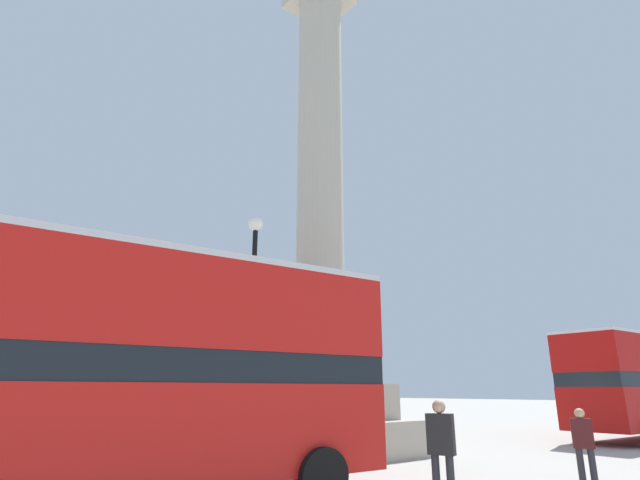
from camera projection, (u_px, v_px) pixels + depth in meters
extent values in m
plane|color=#ADA89E|center=(320.00, 456.00, 15.70)|extent=(200.00, 200.00, 0.00)
cube|color=#ADA593|center=(320.00, 437.00, 15.85)|extent=(5.06, 5.06, 1.09)
cube|color=#ADA593|center=(320.00, 402.00, 16.17)|extent=(3.64, 3.64, 1.09)
cylinder|color=#ADA593|center=(320.00, 172.00, 18.52)|extent=(1.70, 1.70, 15.16)
cube|color=silver|center=(638.00, 339.00, 22.29)|extent=(10.71, 3.11, 0.12)
cylinder|color=black|center=(580.00, 429.00, 20.11)|extent=(1.01, 0.35, 1.00)
cube|color=red|center=(97.00, 434.00, 8.14)|extent=(10.49, 3.34, 1.59)
cube|color=black|center=(106.00, 366.00, 8.45)|extent=(10.48, 3.29, 0.55)
cube|color=red|center=(113.00, 303.00, 8.76)|extent=(10.49, 3.34, 1.60)
cube|color=silver|center=(119.00, 256.00, 9.01)|extent=(10.49, 3.34, 0.12)
cylinder|color=black|center=(258.00, 461.00, 10.83)|extent=(1.02, 0.39, 1.00)
cylinder|color=black|center=(322.00, 477.00, 8.89)|extent=(1.02, 0.39, 1.00)
cone|color=brown|center=(43.00, 297.00, 14.76)|extent=(1.15, 0.99, 1.09)
cylinder|color=brown|center=(6.00, 279.00, 14.74)|extent=(0.36, 0.36, 0.90)
sphere|color=brown|center=(9.00, 259.00, 14.91)|extent=(0.28, 0.28, 0.28)
cylinder|color=brown|center=(25.00, 349.00, 14.54)|extent=(0.20, 0.20, 1.04)
cylinder|color=brown|center=(17.00, 347.00, 14.00)|extent=(0.20, 0.20, 1.04)
cylinder|color=black|center=(246.00, 465.00, 12.34)|extent=(0.31, 0.31, 0.40)
cylinder|color=black|center=(251.00, 344.00, 13.20)|extent=(0.14, 0.14, 6.30)
sphere|color=white|center=(256.00, 224.00, 14.17)|extent=(0.43, 0.43, 0.43)
cube|color=black|center=(441.00, 434.00, 8.92)|extent=(0.35, 0.51, 0.70)
sphere|color=tan|center=(439.00, 407.00, 9.06)|extent=(0.24, 0.24, 0.24)
cylinder|color=#28282D|center=(593.00, 469.00, 10.57)|extent=(0.14, 0.14, 0.78)
cylinder|color=#28282D|center=(581.00, 468.00, 10.65)|extent=(0.14, 0.14, 0.78)
cube|color=#471919|center=(582.00, 433.00, 10.81)|extent=(0.35, 0.45, 0.61)
sphere|color=tan|center=(579.00, 413.00, 10.93)|extent=(0.21, 0.21, 0.21)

